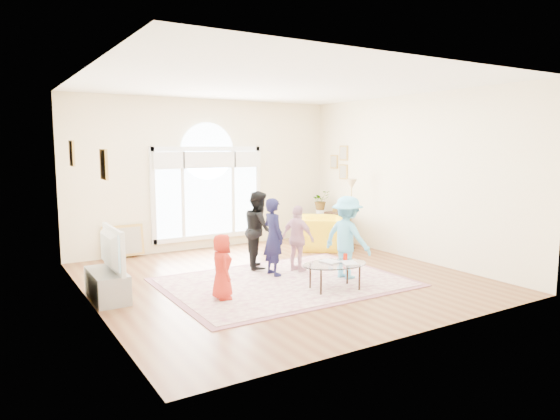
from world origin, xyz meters
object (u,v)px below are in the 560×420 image
television (106,250)px  armchair (322,233)px  area_rug (284,282)px  tv_console (107,285)px  coffee_table (335,265)px

television → armchair: (4.81, 1.31, -0.39)m
area_rug → tv_console: (-2.66, 0.59, 0.20)m
area_rug → armchair: bearing=41.3°
tv_console → armchair: size_ratio=0.95×
area_rug → coffee_table: (0.44, -0.77, 0.39)m
area_rug → television: television is taller
coffee_table → tv_console: bearing=166.1°
area_rug → armchair: (2.15, 1.89, 0.33)m
television → area_rug: bearing=-12.5°
television → coffee_table: (3.09, -1.35, -0.34)m
television → tv_console: bearing=180.0°
television → armchair: 4.99m
coffee_table → television: bearing=166.0°
coffee_table → armchair: size_ratio=1.07×
tv_console → area_rug: bearing=-12.5°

